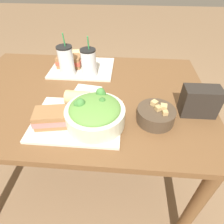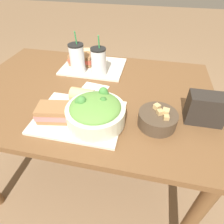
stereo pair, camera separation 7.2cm
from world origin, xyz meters
name	(u,v)px [view 1 (the left image)]	position (x,y,z in m)	size (l,w,h in m)	color
ground_plane	(92,172)	(0.00, 0.00, 0.00)	(12.00, 12.00, 0.00)	#846647
dining_table	(84,108)	(0.00, 0.00, 0.65)	(1.28, 0.86, 0.75)	brown
tray_near	(78,120)	(0.03, -0.22, 0.76)	(0.37, 0.28, 0.01)	beige
tray_far	(83,68)	(-0.05, 0.25, 0.76)	(0.37, 0.28, 0.01)	beige
salad_bowl	(95,113)	(0.11, -0.23, 0.82)	(0.24, 0.24, 0.12)	beige
soup_bowl	(156,115)	(0.35, -0.19, 0.79)	(0.16, 0.16, 0.08)	#473828
sandwich_near	(54,117)	(-0.06, -0.25, 0.80)	(0.17, 0.12, 0.06)	olive
baguette_near	(78,98)	(0.01, -0.11, 0.80)	(0.11, 0.07, 0.07)	tan
sandwich_far	(69,61)	(-0.12, 0.26, 0.80)	(0.15, 0.10, 0.06)	olive
baguette_far	(77,54)	(-0.10, 0.35, 0.80)	(0.12, 0.09, 0.07)	tan
drink_cup_dark	(66,62)	(-0.11, 0.15, 0.84)	(0.08, 0.08, 0.23)	silver
drink_cup_red	(89,64)	(0.02, 0.15, 0.83)	(0.08, 0.08, 0.22)	silver
chip_bag	(200,101)	(0.54, -0.12, 0.82)	(0.15, 0.08, 0.13)	#28231E
napkin_folded	(87,90)	(0.03, 0.02, 0.75)	(0.15, 0.11, 0.00)	silver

